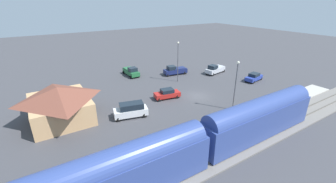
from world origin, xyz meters
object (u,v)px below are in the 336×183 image
(pedestrian_on_platform, at_px, (267,103))
(light_pole_lot_center, at_px, (178,57))
(station_building, at_px, (60,103))
(pickup_navy, at_px, (175,70))
(suv_white, at_px, (131,110))
(light_pole_near_platform, at_px, (236,80))
(pedestrian_waiting_far, at_px, (242,113))
(pickup_green, at_px, (131,71))
(pickup_silver, at_px, (215,69))
(sedan_red, at_px, (167,94))
(sedan_blue, at_px, (254,77))

(pedestrian_on_platform, bearing_deg, light_pole_lot_center, 12.50)
(station_building, relative_size, pickup_navy, 1.78)
(suv_white, bearing_deg, light_pole_near_platform, -113.84)
(pedestrian_waiting_far, distance_m, pickup_green, 28.04)
(pickup_green, bearing_deg, pickup_silver, -117.29)
(pickup_green, relative_size, sedan_red, 1.14)
(sedan_red, bearing_deg, pickup_navy, -39.69)
(pickup_silver, xyz_separation_m, sedan_blue, (-8.39, -3.31, -0.15))
(pedestrian_waiting_far, distance_m, sedan_blue, 18.77)
(sedan_red, relative_size, light_pole_near_platform, 0.60)
(station_building, bearing_deg, sedan_red, -96.33)
(pickup_green, distance_m, light_pole_lot_center, 11.94)
(pickup_green, bearing_deg, suv_white, 156.39)
(pedestrian_on_platform, height_order, suv_white, suv_white)
(sedan_blue, bearing_deg, pedestrian_on_platform, 135.68)
(pedestrian_waiting_far, bearing_deg, light_pole_lot_center, -5.39)
(pickup_green, bearing_deg, sedan_red, -179.11)
(station_building, distance_m, suv_white, 10.09)
(pedestrian_waiting_far, bearing_deg, sedan_red, 20.91)
(sedan_red, bearing_deg, pickup_silver, -70.35)
(pickup_silver, height_order, light_pole_lot_center, light_pole_lot_center)
(pedestrian_on_platform, xyz_separation_m, light_pole_lot_center, (18.58, 4.12, 3.95))
(pedestrian_waiting_far, distance_m, pickup_navy, 23.31)
(pedestrian_waiting_far, relative_size, pickup_navy, 0.30)
(pickup_navy, xyz_separation_m, light_pole_lot_center, (-4.28, 2.20, 4.21))
(pedestrian_waiting_far, relative_size, sedan_blue, 0.36)
(sedan_red, distance_m, light_pole_near_platform, 12.04)
(pedestrian_on_platform, xyz_separation_m, sedan_red, (12.35, 10.64, -0.40))
(pedestrian_on_platform, height_order, pickup_green, pickup_green)
(station_building, bearing_deg, suv_white, -118.54)
(suv_white, xyz_separation_m, light_pole_near_platform, (-6.43, -14.54, 3.81))
(sedan_red, height_order, light_pole_lot_center, light_pole_lot_center)
(pickup_silver, height_order, suv_white, suv_white)
(station_building, bearing_deg, pickup_green, -51.48)
(pickup_navy, distance_m, sedan_red, 13.66)
(light_pole_lot_center, bearing_deg, pickup_green, 37.22)
(pedestrian_waiting_far, height_order, light_pole_lot_center, light_pole_lot_center)
(sedan_blue, height_order, sedan_red, same)
(sedan_blue, bearing_deg, light_pole_near_platform, 116.69)
(pedestrian_waiting_far, height_order, sedan_blue, pedestrian_waiting_far)
(pickup_navy, distance_m, sedan_blue, 17.37)
(pedestrian_on_platform, relative_size, pickup_navy, 0.30)
(pedestrian_on_platform, bearing_deg, station_building, 62.68)
(station_building, xyz_separation_m, light_pole_near_platform, (-11.20, -23.32, 2.37))
(pickup_green, height_order, light_pole_lot_center, light_pole_lot_center)
(station_building, xyz_separation_m, light_pole_lot_center, (4.36, -23.42, 2.64))
(light_pole_near_platform, bearing_deg, sedan_blue, -63.31)
(pedestrian_on_platform, bearing_deg, suv_white, 63.26)
(sedan_red, bearing_deg, pedestrian_waiting_far, -159.09)
(pickup_green, relative_size, light_pole_lot_center, 0.64)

